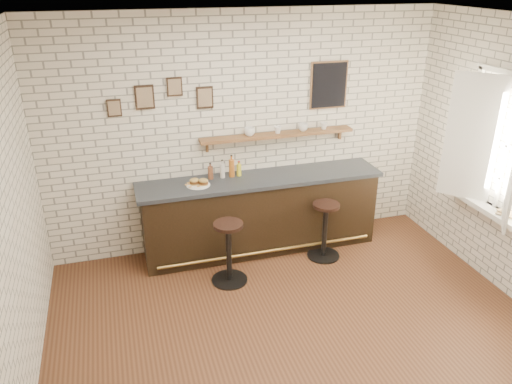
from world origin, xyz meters
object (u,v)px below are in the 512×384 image
bitters_bottle_brown (210,172)px  book_upper (503,214)px  book_lower (505,217)px  shelf_cup_c (303,127)px  shelf_cup_d (324,126)px  bar_stool_right (325,229)px  bar_counter (261,213)px  ciabatta_sandwich (199,182)px  bitters_bottle_amber (232,168)px  bitters_bottle_white (222,170)px  bar_stool_left (229,251)px  shelf_cup_b (278,130)px  sandwich_plate (198,185)px  condiment_bottle_yellow (239,170)px  shelf_cup_a (250,132)px

bitters_bottle_brown → book_upper: bitters_bottle_brown is taller
book_lower → book_upper: bearing=60.9°
shelf_cup_c → book_lower: size_ratio=0.58×
shelf_cup_d → bar_stool_right: bearing=-107.2°
bar_counter → book_lower: (2.26, -1.66, 0.43)m
bar_counter → ciabatta_sandwich: size_ratio=12.81×
shelf_cup_d → book_lower: size_ratio=0.44×
bitters_bottle_amber → book_lower: size_ratio=1.34×
ciabatta_sandwich → bar_stool_right: bearing=-15.4°
bitters_bottle_white → shelf_cup_d: bearing=2.8°
bitters_bottle_amber → bitters_bottle_brown: bearing=180.0°
bitters_bottle_brown → shelf_cup_d: 1.59m
bar_stool_left → shelf_cup_d: 2.05m
shelf_cup_b → book_upper: shelf_cup_b is taller
book_upper → ciabatta_sandwich: bearing=148.6°
sandwich_plate → bitters_bottle_white: bearing=25.6°
bar_counter → bar_stool_right: size_ratio=4.13×
bar_counter → condiment_bottle_yellow: (-0.25, 0.13, 0.58)m
bitters_bottle_brown → bitters_bottle_amber: (0.27, -0.00, 0.03)m
bitters_bottle_white → bar_stool_left: bitters_bottle_white is taller
shelf_cup_a → shelf_cup_b: bearing=-37.7°
sandwich_plate → bar_stool_right: bearing=-15.3°
condiment_bottle_yellow → shelf_cup_a: size_ratio=1.44×
bitters_bottle_amber → shelf_cup_c: (0.97, 0.07, 0.42)m
shelf_cup_b → bitters_bottle_brown: bearing=133.9°
ciabatta_sandwich → bar_stool_left: bearing=-71.2°
bar_stool_right → book_lower: 2.04m
bitters_bottle_white → shelf_cup_a: bearing=10.4°
book_lower → bitters_bottle_white: bearing=117.5°
bitters_bottle_brown → bar_stool_right: bitters_bottle_brown is taller
bitters_bottle_brown → book_upper: size_ratio=0.99×
bitters_bottle_brown → shelf_cup_c: shelf_cup_c is taller
condiment_bottle_yellow → bar_stool_right: condiment_bottle_yellow is taller
bitters_bottle_white → book_upper: bitters_bottle_white is taller
shelf_cup_a → book_upper: size_ratio=0.64×
shelf_cup_a → ciabatta_sandwich: bearing=160.5°
shelf_cup_c → shelf_cup_d: (0.29, 0.00, -0.01)m
shelf_cup_a → shelf_cup_d: shelf_cup_a is taller
bar_stool_left → bar_stool_right: (1.30, 0.20, -0.01)m
shelf_cup_b → shelf_cup_d: (0.63, 0.00, -0.00)m
bitters_bottle_white → condiment_bottle_yellow: bearing=-0.0°
bitters_bottle_white → shelf_cup_c: bearing=3.6°
bar_counter → sandwich_plate: bearing=-177.8°
bitters_bottle_brown → bar_stool_right: (1.33, -0.58, -0.69)m
book_upper → shelf_cup_c: bearing=128.0°
sandwich_plate → bitters_bottle_amber: bearing=19.6°
bitters_bottle_white → shelf_cup_a: (0.37, 0.07, 0.45)m
sandwich_plate → book_lower: (3.06, -1.63, -0.08)m
ciabatta_sandwich → book_upper: size_ratio=1.15×
condiment_bottle_yellow → shelf_cup_a: shelf_cup_a is taller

